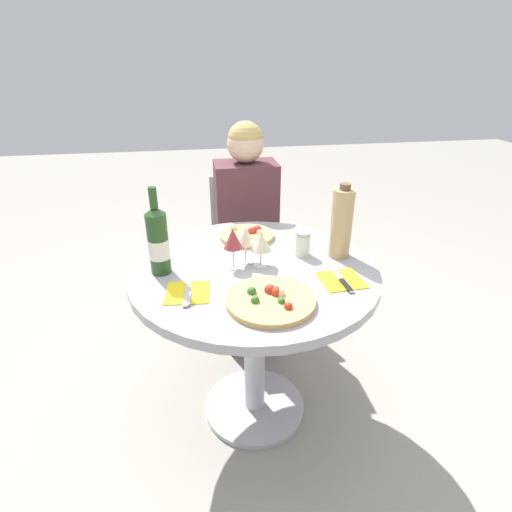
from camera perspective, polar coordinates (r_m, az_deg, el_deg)
ground_plane at (r=2.02m, az=-0.18°, el=-20.81°), size 12.00×12.00×0.00m
dining_table at (r=1.63m, az=-0.22°, el=-6.22°), size 0.96×0.96×0.75m
chair_behind_diner at (r=2.39m, az=-1.55°, el=0.56°), size 0.37×0.37×0.88m
seated_diner at (r=2.22m, az=-1.06°, el=1.52°), size 0.33×0.46×1.20m
pizza_large at (r=1.33m, az=2.10°, el=-6.24°), size 0.30×0.30×0.05m
pizza_small_far at (r=1.80m, az=-1.25°, el=3.02°), size 0.24×0.24×0.05m
wine_bottle at (r=1.50m, az=-13.80°, el=2.08°), size 0.08×0.08×0.33m
tall_carafe at (r=1.62m, az=12.12°, el=4.62°), size 0.09×0.09×0.30m
sugar_shaker at (r=1.64m, az=6.66°, el=1.77°), size 0.06×0.06×0.10m
wine_glass_front_right at (r=1.52m, az=0.69°, el=2.00°), size 0.08×0.08×0.14m
wine_glass_front_left at (r=1.50m, az=-3.32°, el=2.42°), size 0.07×0.07×0.16m
wine_glass_center at (r=1.55m, az=-1.51°, el=2.84°), size 0.08×0.08×0.15m
place_setting_left at (r=1.40m, az=-9.76°, el=-5.18°), size 0.16×0.19×0.01m
place_setting_right at (r=1.49m, az=12.09°, el=-3.38°), size 0.16×0.19×0.01m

